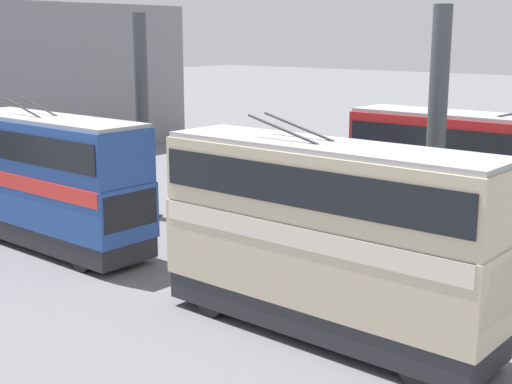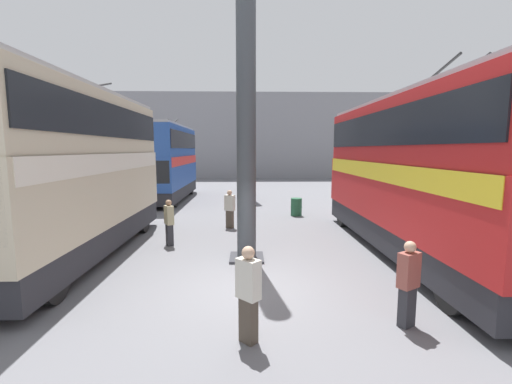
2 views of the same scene
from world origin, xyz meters
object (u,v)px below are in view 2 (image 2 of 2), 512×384
Objects in this scene: bus_right_mid at (167,158)px; person_aisle_midway at (230,208)px; oil_drum at (296,207)px; bus_right_near at (74,163)px; bus_left_near at (415,167)px; person_by_right_row at (169,221)px; person_by_left_row at (408,282)px; person_aisle_foreground at (248,292)px.

bus_right_mid is 9.90m from person_aisle_midway.
person_aisle_midway is 1.83× the size of oil_drum.
bus_right_near is 6.40m from person_aisle_midway.
bus_left_near is at bearing -139.39° from bus_right_mid.
bus_right_mid is at bearing 72.70° from person_by_right_row.
bus_left_near is 5.43m from person_by_left_row.
person_aisle_foreground is at bearing 133.25° from bus_left_near.
bus_right_near is 1.06× the size of bus_right_mid.
person_by_left_row is (-4.53, 2.25, -1.98)m from bus_left_near.
bus_left_near is 7.55m from person_aisle_foreground.
bus_right_near is 5.67× the size of person_by_left_row.
person_aisle_midway is at bearing 173.39° from person_by_left_row.
bus_right_mid is 5.41× the size of person_aisle_midway.
person_by_left_row is 1.03× the size of person_by_right_row.
person_aisle_foreground is at bearing -162.88° from bus_right_mid.
person_aisle_foreground reaches higher than oil_drum.
person_aisle_midway is 8.98m from person_aisle_foreground.
bus_right_mid reaches higher than person_aisle_midway.
bus_right_mid is at bearing 61.51° from person_aisle_foreground.
bus_left_near is at bearing -157.34° from oil_drum.
bus_right_near is at bearing 91.21° from person_aisle_foreground.
bus_left_near reaches higher than person_by_left_row.
bus_right_near reaches higher than bus_right_mid.
bus_right_near reaches higher than bus_left_near.
person_by_right_row reaches higher than oil_drum.
person_by_left_row is 1.02× the size of person_aisle_midway.
person_by_left_row is 3.10m from person_aisle_foreground.
bus_left_near reaches higher than bus_right_mid.
person_by_right_row is (5.82, 5.86, -0.03)m from person_by_left_row.
person_by_right_row is at bearing -165.78° from person_by_left_row.
person_aisle_midway is at bearing 129.47° from oil_drum.
bus_left_near reaches higher than person_aisle_foreground.
bus_right_mid reaches higher than person_by_left_row.
bus_right_mid is (12.49, 10.71, -0.04)m from bus_left_near.
bus_right_mid is at bearing 175.47° from person_by_left_row.
person_aisle_foreground is (-8.95, -0.77, 0.05)m from person_aisle_midway.
person_aisle_midway is at bearing 57.04° from bus_left_near.
bus_right_near is at bearing -180.00° from bus_right_mid.
bus_right_mid is 5.14× the size of person_aisle_foreground.
oil_drum is (5.38, -5.33, -0.41)m from person_by_right_row.
person_by_right_row is at bearing -166.96° from bus_right_mid.
bus_left_near is at bearing -90.29° from bus_right_near.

